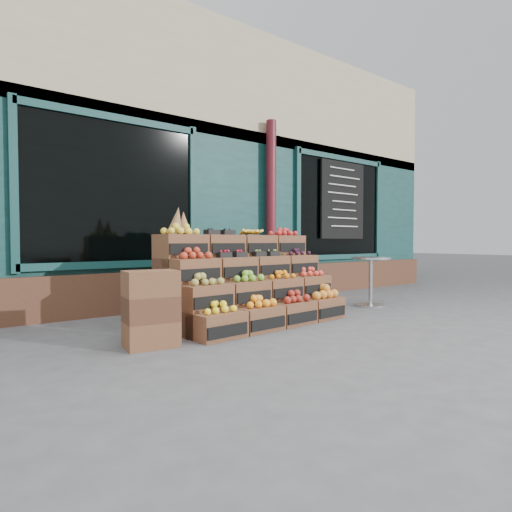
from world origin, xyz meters
TOP-DOWN VIEW (x-y plane):
  - ground at (0.00, 0.00)m, footprint 60.00×60.00m
  - shop_facade at (0.00, 5.11)m, footprint 12.00×6.24m
  - crate_display at (-0.41, 0.57)m, footprint 2.41×1.30m
  - spare_crates at (-1.98, 0.12)m, footprint 0.55×0.42m
  - bistro_table at (1.92, 0.42)m, footprint 0.63×0.63m
  - shopkeeper at (-1.37, 2.83)m, footprint 0.81×0.64m

SIDE VIEW (x-z plane):
  - ground at x=0.00m, z-range 0.00..0.00m
  - spare_crates at x=-1.98m, z-range 0.00..0.76m
  - crate_display at x=-0.41m, z-range -0.28..1.18m
  - bistro_table at x=1.92m, z-range 0.10..0.89m
  - shopkeeper at x=-1.37m, z-range 0.00..1.93m
  - shop_facade at x=0.00m, z-range 0.00..4.80m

